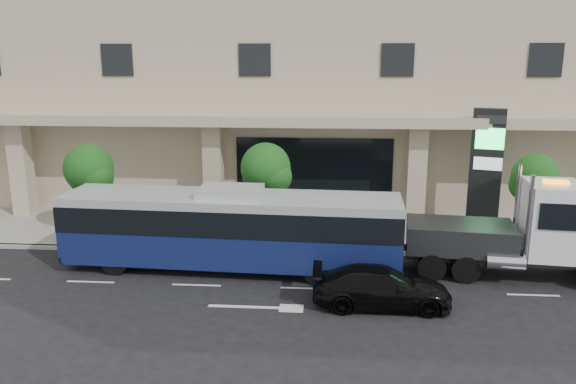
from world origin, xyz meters
name	(u,v)px	position (x,y,z in m)	size (l,w,h in m)	color
ground	(307,273)	(0.00, 0.00, 0.00)	(120.00, 120.00, 0.00)	black
sidewalk	(312,232)	(0.00, 5.00, 0.07)	(120.00, 6.00, 0.15)	gray
curb	(309,254)	(0.00, 2.00, 0.07)	(120.00, 0.30, 0.15)	gray
convention_center	(319,26)	(0.00, 15.42, 9.97)	(60.00, 17.60, 20.00)	#BBAC8C
tree_left	(89,172)	(-9.97, 3.59, 3.11)	(2.27, 2.20, 4.22)	#422B19
tree_mid	(266,171)	(-1.97, 3.59, 3.26)	(2.28, 2.20, 4.38)	#422B19
tree_right	(536,181)	(9.53, 3.59, 3.04)	(2.10, 2.00, 4.04)	#422B19
city_bus	(231,228)	(-2.99, 0.26, 1.68)	(13.15, 3.39, 3.30)	black
tow_truck	(527,234)	(8.19, 0.22, 1.71)	(9.18, 3.09, 4.16)	#2D3033
black_sedan	(382,287)	(2.58, -2.76, 0.67)	(1.87, 4.60, 1.34)	black
signage_pylon	(486,170)	(7.99, 5.66, 3.07)	(1.51, 0.93, 5.74)	black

